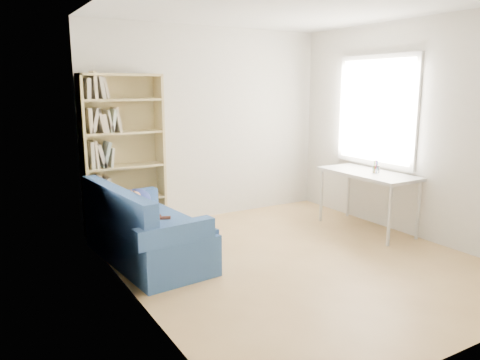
# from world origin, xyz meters

# --- Properties ---
(ground) EXTENTS (4.00, 4.00, 0.00)m
(ground) POSITION_xyz_m (0.00, 0.00, 0.00)
(ground) COLOR #A9814C
(ground) RESTS_ON ground
(room_shell) EXTENTS (3.54, 4.04, 2.62)m
(room_shell) POSITION_xyz_m (0.10, 0.03, 1.64)
(room_shell) COLOR silver
(room_shell) RESTS_ON ground
(sofa) EXTENTS (0.94, 1.72, 0.82)m
(sofa) POSITION_xyz_m (-1.38, 0.82, 0.31)
(sofa) COLOR navy
(sofa) RESTS_ON ground
(bookshelf) EXTENTS (0.98, 0.30, 1.96)m
(bookshelf) POSITION_xyz_m (-1.25, 1.83, 0.90)
(bookshelf) COLOR tan
(bookshelf) RESTS_ON ground
(desk) EXTENTS (0.59, 1.29, 0.75)m
(desk) POSITION_xyz_m (1.43, 0.40, 0.68)
(desk) COLOR silver
(desk) RESTS_ON ground
(pen_cup) EXTENTS (0.09, 0.09, 0.17)m
(pen_cup) POSITION_xyz_m (1.48, 0.31, 0.81)
(pen_cup) COLOR white
(pen_cup) RESTS_ON desk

